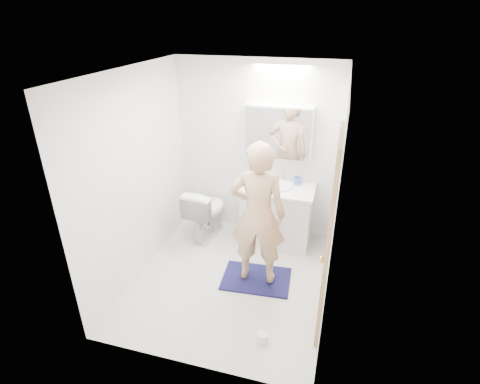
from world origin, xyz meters
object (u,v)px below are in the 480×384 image
(medicine_cabinet, at_px, (278,132))
(person, at_px, (258,215))
(soap_bottle_a, at_px, (255,173))
(toothbrush_cup, at_px, (297,181))
(soap_bottle_b, at_px, (264,175))
(vanity_cabinet, at_px, (277,216))
(toilet_paper_roll, at_px, (262,337))
(toilet, at_px, (206,212))

(medicine_cabinet, height_order, person, medicine_cabinet)
(soap_bottle_a, bearing_deg, medicine_cabinet, 11.84)
(medicine_cabinet, xyz_separation_m, toothbrush_cup, (0.29, -0.05, -0.63))
(medicine_cabinet, distance_m, soap_bottle_b, 0.63)
(vanity_cabinet, height_order, person, person)
(vanity_cabinet, distance_m, soap_bottle_b, 0.59)
(person, height_order, soap_bottle_a, person)
(toothbrush_cup, bearing_deg, toilet_paper_roll, -90.62)
(soap_bottle_a, bearing_deg, soap_bottle_b, 13.69)
(toothbrush_cup, bearing_deg, soap_bottle_a, -179.01)
(soap_bottle_b, bearing_deg, medicine_cabinet, 10.43)
(vanity_cabinet, height_order, toothbrush_cup, toothbrush_cup)
(vanity_cabinet, xyz_separation_m, toilet_paper_roll, (0.20, -1.78, -0.34))
(soap_bottle_a, height_order, soap_bottle_b, soap_bottle_a)
(toilet_paper_roll, bearing_deg, toilet, 125.23)
(toilet_paper_roll, bearing_deg, person, 106.85)
(toilet, bearing_deg, vanity_cabinet, -165.86)
(medicine_cabinet, bearing_deg, person, -89.79)
(vanity_cabinet, height_order, medicine_cabinet, medicine_cabinet)
(vanity_cabinet, distance_m, medicine_cabinet, 1.13)
(person, relative_size, toilet_paper_roll, 15.38)
(medicine_cabinet, bearing_deg, soap_bottle_a, -168.16)
(person, bearing_deg, toilet, -44.79)
(soap_bottle_a, distance_m, soap_bottle_b, 0.13)
(person, bearing_deg, toilet_paper_roll, 102.80)
(toilet, height_order, toilet_paper_roll, toilet)
(person, bearing_deg, vanity_cabinet, -98.25)
(toothbrush_cup, height_order, toilet_paper_roll, toothbrush_cup)
(vanity_cabinet, xyz_separation_m, medicine_cabinet, (-0.07, 0.21, 1.11))
(toilet, bearing_deg, person, 146.68)
(vanity_cabinet, height_order, soap_bottle_a, soap_bottle_a)
(vanity_cabinet, relative_size, soap_bottle_b, 5.86)
(vanity_cabinet, relative_size, person, 0.53)
(toothbrush_cup, bearing_deg, toilet, -167.08)
(person, distance_m, toothbrush_cup, 1.10)
(vanity_cabinet, bearing_deg, medicine_cabinet, 108.44)
(toilet, relative_size, soap_bottle_a, 3.55)
(vanity_cabinet, xyz_separation_m, toothbrush_cup, (0.22, 0.16, 0.48))
(vanity_cabinet, height_order, toilet_paper_roll, vanity_cabinet)
(medicine_cabinet, bearing_deg, toilet_paper_roll, -82.23)
(medicine_cabinet, bearing_deg, toilet, -160.27)
(soap_bottle_b, bearing_deg, toilet, -158.35)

